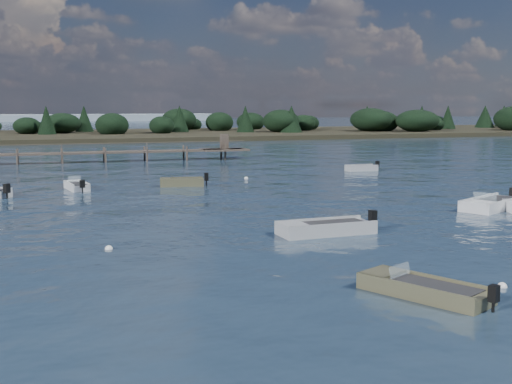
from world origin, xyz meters
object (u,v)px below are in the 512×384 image
object	(u,v)px
tender_far_grey_b	(361,169)
dinghy_extra_a	(77,187)
tender_far_white	(182,184)
dinghy_mid_grey	(326,230)
dinghy_near_olive	(424,292)
dinghy_mid_white_b	(493,206)

from	to	relation	value
tender_far_grey_b	dinghy_extra_a	xyz separation A→B (m)	(-25.08, -5.32, 0.00)
tender_far_white	dinghy_mid_grey	size ratio (longest dim) A/B	0.74
tender_far_white	dinghy_mid_grey	distance (m)	19.55
dinghy_near_olive	tender_far_white	bearing A→B (deg)	92.96
dinghy_mid_white_b	dinghy_extra_a	bearing A→B (deg)	143.90
dinghy_mid_white_b	dinghy_extra_a	size ratio (longest dim) A/B	1.52
dinghy_mid_grey	dinghy_extra_a	bearing A→B (deg)	117.03
tender_far_white	dinghy_extra_a	xyz separation A→B (m)	(-7.42, 0.42, -0.02)
tender_far_white	tender_far_grey_b	size ratio (longest dim) A/B	1.14
dinghy_near_olive	dinghy_extra_a	xyz separation A→B (m)	(-8.93, 29.63, 0.02)
dinghy_mid_white_b	dinghy_mid_grey	bearing A→B (deg)	-163.46
dinghy_mid_white_b	dinghy_near_olive	distance (m)	18.89
dinghy_mid_white_b	dinghy_extra_a	distance (m)	27.48
tender_far_grey_b	dinghy_mid_white_b	bearing A→B (deg)	-97.64
tender_far_white	dinghy_mid_grey	bearing A→B (deg)	-82.12
tender_far_grey_b	dinghy_near_olive	distance (m)	38.50
dinghy_mid_white_b	dinghy_near_olive	bearing A→B (deg)	-134.65
tender_far_grey_b	dinghy_extra_a	bearing A→B (deg)	-168.03
dinghy_near_olive	dinghy_extra_a	distance (m)	30.94
dinghy_mid_white_b	tender_far_white	distance (m)	21.62
tender_far_white	dinghy_mid_grey	world-z (taller)	dinghy_mid_grey
dinghy_mid_white_b	dinghy_near_olive	size ratio (longest dim) A/B	1.20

